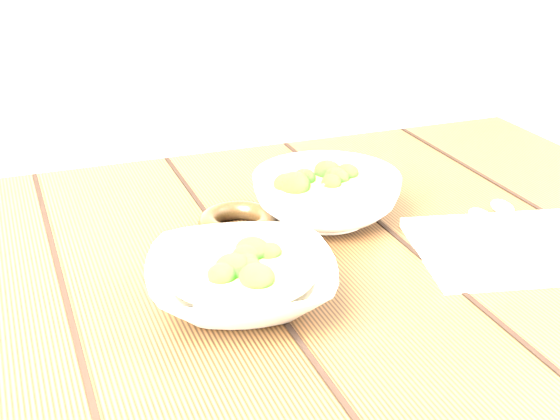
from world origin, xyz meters
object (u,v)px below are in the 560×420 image
soup_bowl_back (327,194)px  trivet (238,222)px  napkin (508,248)px  table (264,354)px  soup_bowl_front (241,280)px

soup_bowl_back → trivet: bearing=178.8°
trivet → napkin: 0.33m
trivet → napkin: bearing=-31.2°
trivet → soup_bowl_back: bearing=-1.2°
trivet → napkin: (0.28, -0.17, -0.01)m
table → soup_bowl_front: 0.17m
table → trivet: (0.00, 0.10, 0.13)m
soup_bowl_front → table: bearing=54.1°
soup_bowl_front → trivet: size_ratio=2.39×
table → napkin: bearing=-13.7°
napkin → table: bearing=179.5°
table → napkin: 0.32m
table → napkin: (0.28, -0.07, 0.13)m
table → trivet: trivet is taller
soup_bowl_front → soup_bowl_back: (0.17, 0.16, 0.01)m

